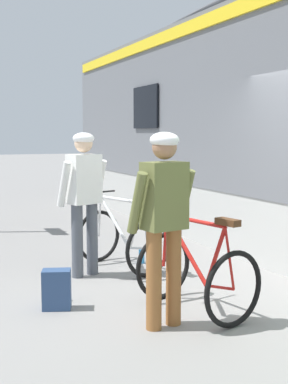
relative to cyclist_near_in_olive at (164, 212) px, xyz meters
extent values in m
plane|color=gray|center=(0.85, 0.42, -1.05)|extent=(80.00, 80.00, 0.00)
cube|color=black|center=(2.03, 5.04, 1.20)|extent=(0.04, 1.10, 0.80)
cylinder|color=#935B2D|center=(-0.11, -0.02, -0.60)|extent=(0.14, 0.14, 0.90)
cylinder|color=#935B2D|center=(0.11, 0.02, -0.60)|extent=(0.14, 0.14, 0.90)
cube|color=olive|center=(0.00, 0.00, 0.15)|extent=(0.42, 0.30, 0.60)
cylinder|color=olive|center=(-0.26, -0.01, 0.10)|extent=(0.14, 0.27, 0.56)
cylinder|color=olive|center=(0.25, 0.08, 0.10)|extent=(0.14, 0.27, 0.56)
sphere|color=#9E7051|center=(0.00, 0.00, 0.58)|extent=(0.22, 0.22, 0.22)
ellipsoid|color=white|center=(0.00, 0.00, 0.64)|extent=(0.30, 0.32, 0.14)
cylinder|color=#4C515B|center=(-0.26, 1.89, -0.60)|extent=(0.14, 0.14, 0.90)
cylinder|color=#4C515B|center=(-0.05, 1.95, -0.60)|extent=(0.14, 0.14, 0.90)
cube|color=white|center=(-0.15, 1.92, 0.15)|extent=(0.43, 0.34, 0.60)
cylinder|color=white|center=(-0.41, 1.88, 0.10)|extent=(0.16, 0.27, 0.56)
cylinder|color=white|center=(0.09, 2.04, 0.10)|extent=(0.16, 0.27, 0.56)
sphere|color=beige|center=(-0.15, 1.92, 0.58)|extent=(0.22, 0.22, 0.22)
ellipsoid|color=white|center=(-0.15, 1.92, 0.64)|extent=(0.32, 0.34, 0.14)
torus|color=black|center=(0.35, 0.72, -0.70)|extent=(0.70, 0.20, 0.71)
torus|color=black|center=(0.57, -0.27, -0.70)|extent=(0.70, 0.20, 0.71)
cylinder|color=red|center=(0.43, 0.38, -0.45)|extent=(0.18, 0.64, 0.63)
cylinder|color=red|center=(0.45, 0.26, -0.15)|extent=(0.22, 0.84, 0.04)
cylinder|color=red|center=(0.52, -0.04, -0.45)|extent=(0.10, 0.28, 0.62)
cylinder|color=red|center=(0.53, -0.10, -0.73)|extent=(0.11, 0.36, 0.08)
cylinder|color=red|center=(0.56, -0.21, -0.42)|extent=(0.05, 0.15, 0.56)
cylinder|color=red|center=(0.35, 0.70, -0.42)|extent=(0.05, 0.09, 0.55)
cylinder|color=black|center=(0.36, 0.68, -0.09)|extent=(0.47, 0.13, 0.02)
cube|color=#4C2D19|center=(0.55, -0.18, -0.10)|extent=(0.15, 0.26, 0.06)
torus|color=black|center=(0.23, 2.52, -0.70)|extent=(0.69, 0.26, 0.71)
torus|color=black|center=(0.54, 1.55, -0.70)|extent=(0.69, 0.26, 0.71)
cylinder|color=white|center=(0.34, 2.18, -0.45)|extent=(0.24, 0.63, 0.63)
cylinder|color=white|center=(0.37, 2.07, -0.15)|extent=(0.30, 0.82, 0.04)
cylinder|color=white|center=(0.47, 1.78, -0.45)|extent=(0.12, 0.27, 0.62)
cylinder|color=white|center=(0.49, 1.72, -0.73)|extent=(0.14, 0.35, 0.08)
cylinder|color=white|center=(0.52, 1.61, -0.42)|extent=(0.07, 0.14, 0.56)
cylinder|color=white|center=(0.24, 2.50, -0.42)|extent=(0.06, 0.09, 0.55)
cylinder|color=black|center=(0.24, 2.47, -0.09)|extent=(0.46, 0.17, 0.02)
cube|color=#4C2D19|center=(0.51, 1.64, -0.10)|extent=(0.17, 0.26, 0.06)
cube|color=navy|center=(-0.77, 0.86, -0.85)|extent=(0.32, 0.26, 0.40)
cylinder|color=#338CCC|center=(0.74, 2.21, -0.95)|extent=(0.08, 0.08, 0.21)
cylinder|color=#338CCC|center=(-0.69, 1.08, -0.96)|extent=(0.07, 0.07, 0.19)
camera|label=1|loc=(-1.98, -4.09, 0.69)|focal=48.39mm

